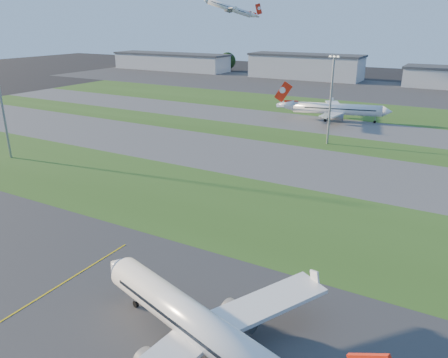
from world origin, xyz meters
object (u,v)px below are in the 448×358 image
Objects in this scene: airliner_parked at (206,332)px; light_mast_centre at (331,94)px; light_mast_west at (2,103)px; airliner_taxiing at (336,109)px.

light_mast_centre reaches higher than airliner_parked.
light_mast_west reaches higher than airliner_parked.
airliner_taxiing reaches higher than airliner_parked.
light_mast_west reaches higher than airliner_taxiing.
airliner_parked is 95.78m from light_mast_centre.
airliner_parked is at bearing 87.10° from airliner_taxiing.
light_mast_west is (-85.67, 37.89, 10.59)m from airliner_parked.
light_mast_west and light_mast_centre have the same top height.
airliner_parked is 128.86m from airliner_taxiing.
light_mast_west is (-62.77, -88.92, 10.52)m from airliner_taxiing.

